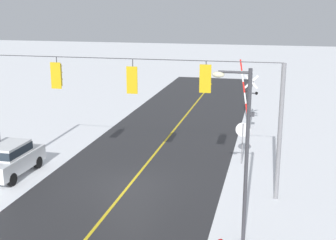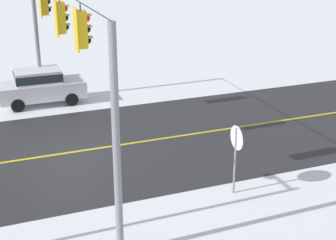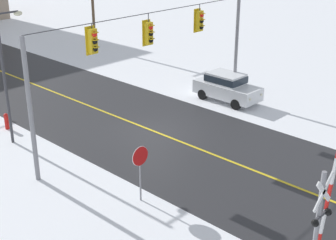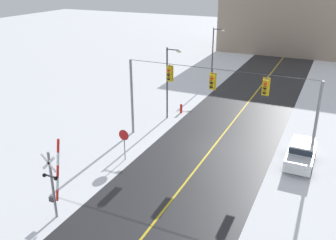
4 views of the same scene
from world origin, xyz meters
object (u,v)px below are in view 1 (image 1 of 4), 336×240
object	(u,v)px
stop_sign	(243,134)
railroad_crossing	(250,97)
parked_car_white	(10,158)
streetlamp_near	(241,140)

from	to	relation	value
stop_sign	railroad_crossing	xyz separation A→B (m)	(0.06, -7.29, 0.60)
stop_sign	parked_car_white	size ratio (longest dim) A/B	0.56
stop_sign	parked_car_white	distance (m)	12.38
railroad_crossing	parked_car_white	distance (m)	16.50
railroad_crossing	streetlamp_near	distance (m)	15.98
stop_sign	railroad_crossing	bearing A→B (deg)	-89.50
parked_car_white	streetlamp_near	xyz separation A→B (m)	(-11.96, 4.08, 2.96)
streetlamp_near	parked_car_white	bearing A→B (deg)	-18.82
parked_car_white	stop_sign	bearing A→B (deg)	-158.51
railroad_crossing	streetlamp_near	world-z (taller)	streetlamp_near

